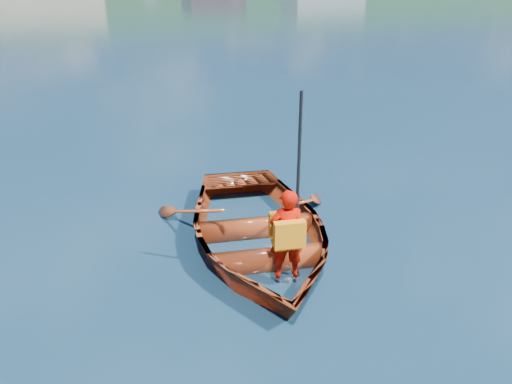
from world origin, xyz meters
The scene contains 3 objects.
ground centered at (0.00, 0.00, 0.00)m, with size 600.00×600.00×0.00m.
rowboat centered at (0.99, 0.24, 0.22)m, with size 3.06×3.92×0.74m.
child_paddler centered at (1.00, -0.67, 0.65)m, with size 0.42×0.38×2.07m.
Camera 1 is at (-0.91, -5.02, 3.29)m, focal length 35.00 mm.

